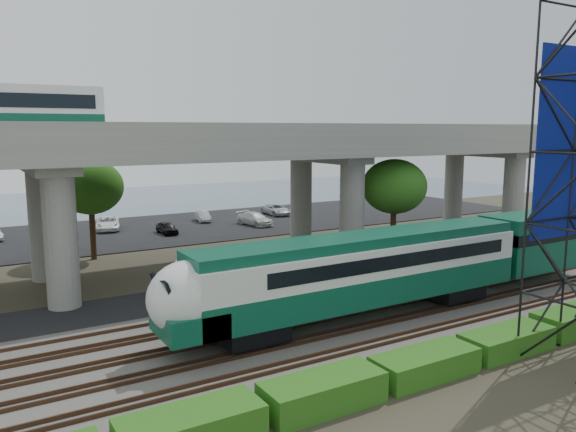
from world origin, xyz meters
TOP-DOWN VIEW (x-y plane):
  - ground at (0.00, 0.00)m, footprint 140.00×140.00m
  - ballast_bed at (0.00, 2.00)m, footprint 90.00×12.00m
  - service_road at (0.00, 10.50)m, footprint 90.00×5.00m
  - parking_lot at (0.00, 34.00)m, footprint 90.00×18.00m
  - harbor_water at (0.00, 56.00)m, footprint 140.00×40.00m
  - rail_tracks at (0.00, 2.00)m, footprint 90.00×9.52m
  - commuter_train at (4.99, 2.00)m, footprint 29.30×3.06m
  - overpass at (-0.93, 16.00)m, footprint 80.00×12.00m
  - hedge_strip at (1.01, -4.30)m, footprint 34.60×1.80m
  - trees at (-4.67, 16.17)m, footprint 40.94×16.94m
  - parked_cars at (2.33, 33.71)m, footprint 36.32×9.94m

SIDE VIEW (x-z plane):
  - ground at x=0.00m, z-range 0.00..0.00m
  - harbor_water at x=0.00m, z-range 0.00..0.03m
  - service_road at x=0.00m, z-range 0.00..0.08m
  - parking_lot at x=0.00m, z-range 0.00..0.08m
  - ballast_bed at x=0.00m, z-range 0.00..0.20m
  - rail_tracks at x=0.00m, z-range 0.20..0.36m
  - hedge_strip at x=1.01m, z-range -0.04..1.16m
  - parked_cars at x=2.33m, z-range 0.03..1.35m
  - commuter_train at x=4.99m, z-range 0.73..5.03m
  - trees at x=-4.67m, z-range 1.73..9.42m
  - overpass at x=-0.93m, z-range 2.01..14.41m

